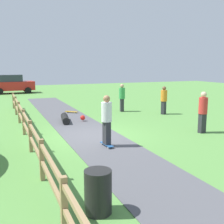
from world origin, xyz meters
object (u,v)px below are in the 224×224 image
trash_bin (98,192)px  bystander_red (203,110)px  skater_fallen (66,118)px  parked_car_red (13,84)px  skateboard_loose (71,112)px  bystander_orange (164,99)px  bystander_green (122,96)px  skater_riding (107,118)px

trash_bin → bystander_red: 7.94m
skater_fallen → parked_car_red: (-1.76, 16.50, 0.76)m
skateboard_loose → bystander_orange: bystander_orange is taller
skateboard_loose → parked_car_red: (-2.66, 13.91, 0.87)m
skater_fallen → parked_car_red: 16.61m
skater_fallen → parked_car_red: size_ratio=0.39×
trash_bin → parked_car_red: size_ratio=0.21×
skater_fallen → bystander_green: (4.05, 1.95, 0.77)m
skater_fallen → parked_car_red: parked_car_red is taller
bystander_green → parked_car_red: (-5.81, 14.55, -0.01)m
trash_bin → skater_riding: bearing=66.5°
trash_bin → parked_car_red: parked_car_red is taller
skater_riding → skater_fallen: (-0.35, 4.85, -0.87)m
bystander_orange → bystander_red: bystander_red is taller
skater_fallen → bystander_red: bystander_red is taller
skater_riding → bystander_green: size_ratio=1.07×
skater_riding → bystander_red: (4.65, 0.37, -0.06)m
skater_riding → skateboard_loose: (0.55, 7.44, -0.98)m
skater_fallen → skateboard_loose: (0.90, 2.59, -0.11)m
bystander_green → parked_car_red: parked_car_red is taller
bystander_orange → trash_bin: bearing=-129.1°
skateboard_loose → bystander_green: (3.15, -0.64, 0.88)m
skateboard_loose → bystander_orange: (5.07, -2.49, 0.84)m
trash_bin → skater_fallen: 9.17m
skater_riding → trash_bin: bearing=-113.5°
trash_bin → skater_riding: (1.83, 4.20, 0.62)m
trash_bin → bystander_red: (6.47, 4.56, 0.56)m
bystander_green → bystander_red: 6.50m
skater_riding → bystander_green: (3.70, 6.80, -0.10)m
bystander_orange → skateboard_loose: bearing=153.9°
parked_car_red → bystander_red: bearing=-72.1°
bystander_red → skater_riding: bearing=-175.5°
bystander_green → skateboard_loose: bearing=168.5°
skater_riding → parked_car_red: bearing=95.7°
bystander_orange → bystander_red: bearing=-102.0°
bystander_red → parked_car_red: bearing=107.9°
trash_bin → parked_car_red: (-0.29, 25.55, 0.51)m
skater_fallen → bystander_green: bystander_green is taller
skater_fallen → bystander_green: size_ratio=0.93×
trash_bin → parked_car_red: 25.55m
skater_riding → bystander_green: 7.74m
bystander_red → bystander_orange: bearing=78.0°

